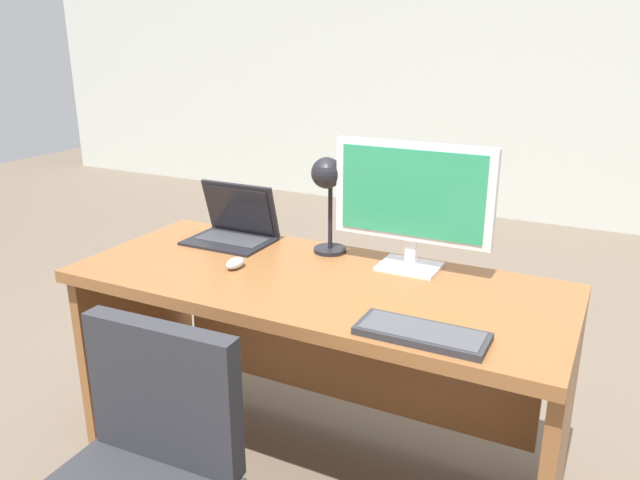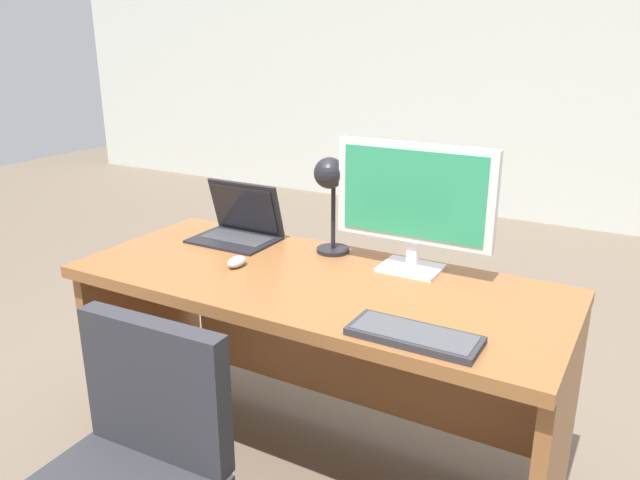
{
  "view_description": "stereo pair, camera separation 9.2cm",
  "coord_description": "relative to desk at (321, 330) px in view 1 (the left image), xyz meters",
  "views": [
    {
      "loc": [
        0.87,
        -1.68,
        1.5
      ],
      "look_at": [
        0.0,
        0.03,
        0.87
      ],
      "focal_mm": 34.96,
      "sensor_mm": 36.0,
      "label": 1
    },
    {
      "loc": [
        0.95,
        -1.64,
        1.5
      ],
      "look_at": [
        0.0,
        0.03,
        0.87
      ],
      "focal_mm": 34.96,
      "sensor_mm": 36.0,
      "label": 2
    }
  ],
  "objects": [
    {
      "name": "monitor",
      "position": [
        0.25,
        0.18,
        0.46
      ],
      "size": [
        0.54,
        0.16,
        0.43
      ],
      "color": "silver",
      "rests_on": "desk"
    },
    {
      "name": "ground",
      "position": [
        0.0,
        1.46,
        -0.54
      ],
      "size": [
        12.0,
        12.0,
        0.0
      ],
      "primitive_type": "plane",
      "color": "#6B5B4C"
    },
    {
      "name": "mouse",
      "position": [
        -0.28,
        -0.09,
        0.23
      ],
      "size": [
        0.05,
        0.08,
        0.04
      ],
      "color": "silver",
      "rests_on": "desk"
    },
    {
      "name": "keyboard",
      "position": [
        0.44,
        -0.29,
        0.22
      ],
      "size": [
        0.35,
        0.14,
        0.02
      ],
      "color": "#2D2D33",
      "rests_on": "desk"
    },
    {
      "name": "back_wall",
      "position": [
        0.0,
        3.61,
        0.86
      ],
      "size": [
        10.0,
        0.1,
        2.8
      ],
      "primitive_type": "cube",
      "color": "silver",
      "rests_on": "ground"
    },
    {
      "name": "desk",
      "position": [
        0.0,
        0.0,
        0.0
      ],
      "size": [
        1.63,
        0.68,
        0.75
      ],
      "color": "brown",
      "rests_on": "ground"
    },
    {
      "name": "laptop",
      "position": [
        -0.46,
        0.17,
        0.28
      ],
      "size": [
        0.31,
        0.23,
        0.22
      ],
      "color": "black",
      "rests_on": "desk"
    },
    {
      "name": "desk_lamp",
      "position": [
        -0.07,
        0.18,
        0.46
      ],
      "size": [
        0.12,
        0.14,
        0.35
      ],
      "color": "black",
      "rests_on": "desk"
    }
  ]
}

